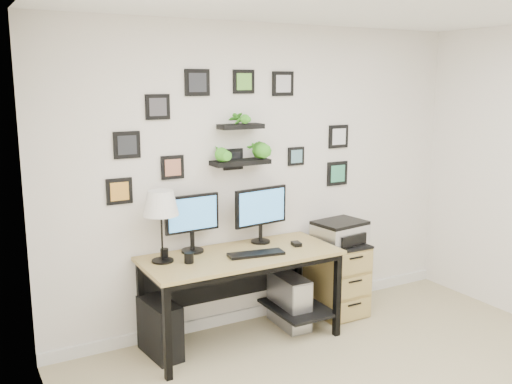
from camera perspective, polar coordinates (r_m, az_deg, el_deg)
room at (r=5.35m, az=1.04°, el=-11.68°), size 4.00×4.00×4.00m
desk at (r=4.70m, az=-1.32°, el=-7.46°), size 1.60×0.70×0.75m
monitor_left at (r=4.62m, az=-6.40°, el=-2.69°), size 0.47×0.19×0.48m
monitor_right at (r=4.85m, az=0.50°, el=-1.84°), size 0.52×0.19×0.48m
keyboard at (r=4.58m, az=0.00°, el=-6.21°), size 0.47×0.21×0.02m
mouse at (r=4.85m, az=4.06°, el=-5.19°), size 0.08×0.11×0.03m
table_lamp at (r=4.37m, az=-9.49°, el=-1.28°), size 0.27×0.27×0.56m
mug at (r=4.41m, az=-6.72°, el=-6.55°), size 0.07×0.07×0.08m
pen_cup at (r=4.54m, az=-9.15°, el=-6.11°), size 0.06×0.06×0.08m
pc_tower_black at (r=4.63m, az=-9.58°, el=-13.30°), size 0.24×0.46×0.44m
pc_tower_grey at (r=5.08m, az=3.36°, el=-10.81°), size 0.22×0.47×0.45m
file_cabinet at (r=5.36m, az=8.10°, el=-8.49°), size 0.43×0.53×0.67m
printer at (r=5.23m, az=8.40°, el=-3.98°), size 0.48×0.41×0.20m
wall_decor at (r=4.77m, az=-1.64°, el=5.42°), size 2.30×0.18×1.07m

